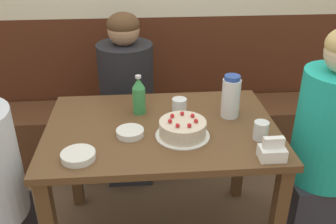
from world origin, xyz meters
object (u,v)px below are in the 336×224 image
object	(u,v)px
person_pale_blue_shirt	(326,150)
bowl_soup_white	(78,156)
bowl_rice_small	(130,132)
birthday_cake	(183,129)
glass_tumbler_short	(179,107)
bench_seat	(155,133)
water_pitcher	(231,97)
soju_bottle	(139,95)
napkin_holder	(272,151)
glass_water_tall	(261,131)
person_grey_tee	(127,102)

from	to	relation	value
person_pale_blue_shirt	bowl_soup_white	bearing A→B (deg)	8.10
bowl_rice_small	bowl_soup_white	bearing A→B (deg)	-140.69
birthday_cake	glass_tumbler_short	distance (m)	0.22
bowl_rice_small	person_pale_blue_shirt	size ratio (longest dim) A/B	0.11
bench_seat	bowl_soup_white	size ratio (longest dim) A/B	16.39
water_pitcher	person_pale_blue_shirt	distance (m)	0.55
soju_bottle	glass_tumbler_short	world-z (taller)	soju_bottle
soju_bottle	glass_tumbler_short	bearing A→B (deg)	-9.29
napkin_holder	bowl_rice_small	world-z (taller)	napkin_holder
bowl_rice_small	birthday_cake	bearing A→B (deg)	-6.11
glass_water_tall	person_grey_tee	world-z (taller)	person_grey_tee
birthday_cake	soju_bottle	xyz separation A→B (m)	(-0.20, 0.26, 0.06)
glass_water_tall	glass_tumbler_short	size ratio (longest dim) A/B	1.00
birthday_cake	water_pitcher	world-z (taller)	water_pitcher
water_pitcher	bowl_rice_small	bearing A→B (deg)	-163.12
glass_water_tall	person_pale_blue_shirt	world-z (taller)	person_pale_blue_shirt
bench_seat	birthday_cake	bearing A→B (deg)	-84.30
bowl_soup_white	bench_seat	bearing A→B (deg)	71.13
water_pitcher	glass_tumbler_short	bearing A→B (deg)	171.08
napkin_holder	bowl_soup_white	world-z (taller)	napkin_holder
bench_seat	person_grey_tee	distance (m)	0.44
birthday_cake	person_grey_tee	xyz separation A→B (m)	(-0.28, 0.75, -0.21)
birthday_cake	person_grey_tee	size ratio (longest dim) A/B	0.22
napkin_holder	person_pale_blue_shirt	size ratio (longest dim) A/B	0.09
bowl_soup_white	person_pale_blue_shirt	distance (m)	1.22
bench_seat	person_grey_tee	world-z (taller)	person_grey_tee
birthday_cake	glass_water_tall	bearing A→B (deg)	-8.67
bowl_soup_white	glass_tumbler_short	world-z (taller)	glass_tumbler_short
glass_water_tall	bowl_rice_small	bearing A→B (deg)	172.37
bench_seat	person_pale_blue_shirt	size ratio (longest dim) A/B	1.95
bench_seat	glass_water_tall	bearing A→B (deg)	-65.52
soju_bottle	person_grey_tee	size ratio (longest dim) A/B	0.18
person_pale_blue_shirt	birthday_cake	bearing A→B (deg)	1.43
bench_seat	glass_tumbler_short	size ratio (longest dim) A/B	27.57
birthday_cake	glass_tumbler_short	xyz separation A→B (m)	(0.01, 0.22, 0.01)
glass_water_tall	person_grey_tee	xyz separation A→B (m)	(-0.64, 0.81, -0.22)
birthday_cake	person_grey_tee	bearing A→B (deg)	110.29
soju_bottle	water_pitcher	bearing A→B (deg)	-9.09
water_pitcher	person_grey_tee	world-z (taller)	person_grey_tee
water_pitcher	bowl_soup_white	xyz separation A→B (m)	(-0.73, -0.33, -0.09)
bench_seat	bowl_rice_small	bearing A→B (deg)	-99.56
bowl_soup_white	person_grey_tee	world-z (taller)	person_grey_tee
glass_tumbler_short	person_pale_blue_shirt	size ratio (longest dim) A/B	0.07
birthday_cake	napkin_holder	distance (m)	0.42
glass_water_tall	bowl_soup_white	bearing A→B (deg)	-173.19
birthday_cake	person_pale_blue_shirt	size ratio (longest dim) A/B	0.21
birthday_cake	soju_bottle	world-z (taller)	soju_bottle
birthday_cake	bowl_rice_small	xyz separation A→B (m)	(-0.25, 0.03, -0.02)
bowl_soup_white	glass_water_tall	bearing A→B (deg)	6.81
birthday_cake	napkin_holder	world-z (taller)	napkin_holder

